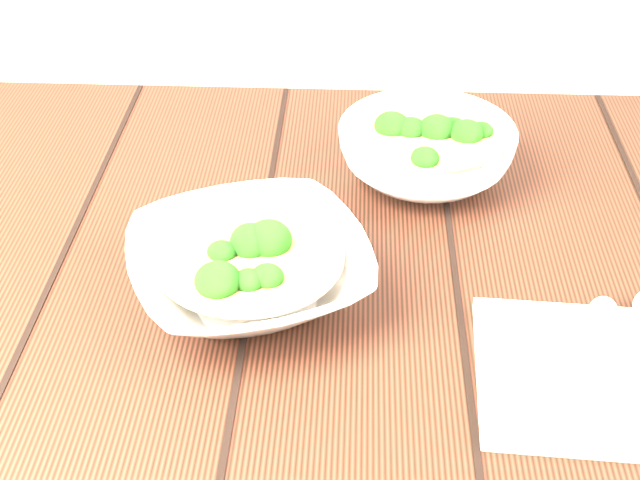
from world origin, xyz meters
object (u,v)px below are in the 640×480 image
(table, at_px, (279,357))
(soup_bowl_back, at_px, (426,151))
(soup_bowl_front, at_px, (250,267))
(trivet, at_px, (237,228))
(napkin, at_px, (603,377))

(table, bearing_deg, soup_bowl_back, 49.44)
(soup_bowl_front, distance_m, trivet, 0.09)
(table, relative_size, trivet, 10.99)
(soup_bowl_front, relative_size, napkin, 1.36)
(soup_bowl_front, bearing_deg, table, 58.25)
(trivet, relative_size, napkin, 0.51)
(soup_bowl_back, relative_size, trivet, 1.91)
(table, distance_m, soup_bowl_front, 0.15)
(soup_bowl_front, xyz_separation_m, trivet, (-0.02, 0.09, -0.02))
(soup_bowl_back, bearing_deg, soup_bowl_front, -129.33)
(table, distance_m, trivet, 0.15)
(trivet, xyz_separation_m, napkin, (0.34, -0.19, -0.01))
(table, relative_size, soup_bowl_back, 5.76)
(napkin, bearing_deg, trivet, 153.59)
(trivet, bearing_deg, table, -49.68)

